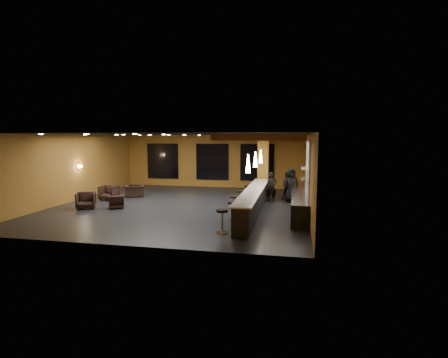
% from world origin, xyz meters
% --- Properties ---
extents(floor, '(12.00, 13.00, 0.10)m').
position_xyz_m(floor, '(0.00, 0.00, -0.05)').
color(floor, black).
rests_on(floor, ground).
extents(ceiling, '(12.00, 13.00, 0.10)m').
position_xyz_m(ceiling, '(0.00, 0.00, 3.55)').
color(ceiling, black).
extents(wall_back, '(12.00, 0.10, 3.50)m').
position_xyz_m(wall_back, '(0.00, 6.55, 1.75)').
color(wall_back, '#9F6823').
rests_on(wall_back, floor).
extents(wall_front, '(12.00, 0.10, 3.50)m').
position_xyz_m(wall_front, '(0.00, -6.55, 1.75)').
color(wall_front, '#9F6823').
rests_on(wall_front, floor).
extents(wall_left, '(0.10, 13.00, 3.50)m').
position_xyz_m(wall_left, '(-6.05, 0.00, 1.75)').
color(wall_left, '#9F6823').
rests_on(wall_left, floor).
extents(wall_right, '(0.10, 13.00, 3.50)m').
position_xyz_m(wall_right, '(6.05, 0.00, 1.75)').
color(wall_right, '#9F6823').
rests_on(wall_right, floor).
extents(wood_soffit, '(3.60, 8.00, 0.28)m').
position_xyz_m(wood_soffit, '(4.00, 1.00, 3.36)').
color(wood_soffit, brown).
rests_on(wood_soffit, ceiling).
extents(window_left, '(2.20, 0.06, 2.40)m').
position_xyz_m(window_left, '(-3.50, 6.44, 1.70)').
color(window_left, black).
rests_on(window_left, wall_back).
extents(window_center, '(2.20, 0.06, 2.40)m').
position_xyz_m(window_center, '(0.00, 6.44, 1.70)').
color(window_center, black).
rests_on(window_center, wall_back).
extents(window_right, '(2.20, 0.06, 2.40)m').
position_xyz_m(window_right, '(3.00, 6.44, 1.70)').
color(window_right, black).
rests_on(window_right, wall_back).
extents(tile_backsplash, '(0.06, 3.20, 2.40)m').
position_xyz_m(tile_backsplash, '(5.96, -1.00, 2.00)').
color(tile_backsplash, white).
rests_on(tile_backsplash, wall_right).
extents(bar_counter, '(0.60, 8.00, 1.00)m').
position_xyz_m(bar_counter, '(3.65, -1.00, 0.50)').
color(bar_counter, black).
rests_on(bar_counter, floor).
extents(bar_top, '(0.78, 8.10, 0.05)m').
position_xyz_m(bar_top, '(3.65, -1.00, 1.02)').
color(bar_top, white).
rests_on(bar_top, bar_counter).
extents(prep_counter, '(0.70, 6.00, 0.86)m').
position_xyz_m(prep_counter, '(5.65, -0.50, 0.43)').
color(prep_counter, black).
rests_on(prep_counter, floor).
extents(prep_top, '(0.72, 6.00, 0.03)m').
position_xyz_m(prep_top, '(5.65, -0.50, 0.89)').
color(prep_top, silver).
rests_on(prep_top, prep_counter).
extents(wall_shelf_lower, '(0.30, 1.50, 0.03)m').
position_xyz_m(wall_shelf_lower, '(5.82, -1.20, 1.60)').
color(wall_shelf_lower, silver).
rests_on(wall_shelf_lower, wall_right).
extents(wall_shelf_upper, '(0.30, 1.50, 0.03)m').
position_xyz_m(wall_shelf_upper, '(5.82, -1.20, 2.05)').
color(wall_shelf_upper, silver).
rests_on(wall_shelf_upper, wall_right).
extents(column, '(0.60, 0.60, 3.50)m').
position_xyz_m(column, '(3.65, 3.60, 1.75)').
color(column, '#A87725').
rests_on(column, floor).
extents(wall_sconce, '(0.22, 0.22, 0.22)m').
position_xyz_m(wall_sconce, '(-5.88, 0.50, 1.80)').
color(wall_sconce, '#FFE5B2').
rests_on(wall_sconce, wall_left).
extents(pendant_0, '(0.20, 0.20, 0.70)m').
position_xyz_m(pendant_0, '(3.65, -3.00, 2.35)').
color(pendant_0, white).
rests_on(pendant_0, wood_soffit).
extents(pendant_1, '(0.20, 0.20, 0.70)m').
position_xyz_m(pendant_1, '(3.65, -0.50, 2.35)').
color(pendant_1, white).
rests_on(pendant_1, wood_soffit).
extents(pendant_2, '(0.20, 0.20, 0.70)m').
position_xyz_m(pendant_2, '(3.65, 2.00, 2.35)').
color(pendant_2, white).
rests_on(pendant_2, wood_soffit).
extents(staff_a, '(0.62, 0.47, 1.55)m').
position_xyz_m(staff_a, '(4.25, 1.81, 0.78)').
color(staff_a, black).
rests_on(staff_a, floor).
extents(staff_b, '(0.74, 0.58, 1.51)m').
position_xyz_m(staff_b, '(5.09, 2.51, 0.75)').
color(staff_b, black).
rests_on(staff_b, floor).
extents(staff_c, '(0.99, 0.79, 1.77)m').
position_xyz_m(staff_c, '(5.25, 1.92, 0.89)').
color(staff_c, black).
rests_on(staff_c, floor).
extents(armchair_a, '(1.10, 1.11, 0.77)m').
position_xyz_m(armchair_a, '(-4.21, -1.64, 0.39)').
color(armchair_a, black).
rests_on(armchair_a, floor).
extents(armchair_b, '(0.94, 0.95, 0.64)m').
position_xyz_m(armchair_b, '(-2.86, -1.27, 0.32)').
color(armchair_b, black).
rests_on(armchair_b, floor).
extents(armchair_c, '(0.84, 0.86, 0.76)m').
position_xyz_m(armchair_c, '(-4.34, 0.68, 0.38)').
color(armchair_c, black).
rests_on(armchair_c, floor).
extents(armchair_d, '(1.26, 1.19, 0.65)m').
position_xyz_m(armchair_d, '(-3.38, 1.80, 0.33)').
color(armchair_d, black).
rests_on(armchair_d, floor).
extents(bar_stool_0, '(0.43, 0.43, 0.85)m').
position_xyz_m(bar_stool_0, '(2.95, -4.52, 0.54)').
color(bar_stool_0, silver).
rests_on(bar_stool_0, floor).
extents(bar_stool_1, '(0.40, 0.40, 0.78)m').
position_xyz_m(bar_stool_1, '(2.98, -2.65, 0.50)').
color(bar_stool_1, silver).
rests_on(bar_stool_1, floor).
extents(bar_stool_2, '(0.36, 0.36, 0.72)m').
position_xyz_m(bar_stool_2, '(2.74, -0.96, 0.46)').
color(bar_stool_2, silver).
rests_on(bar_stool_2, floor).
extents(bar_stool_3, '(0.36, 0.36, 0.72)m').
position_xyz_m(bar_stool_3, '(2.76, 0.62, 0.46)').
color(bar_stool_3, silver).
rests_on(bar_stool_3, floor).
extents(bar_stool_4, '(0.37, 0.37, 0.73)m').
position_xyz_m(bar_stool_4, '(2.93, 2.30, 0.47)').
color(bar_stool_4, silver).
rests_on(bar_stool_4, floor).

